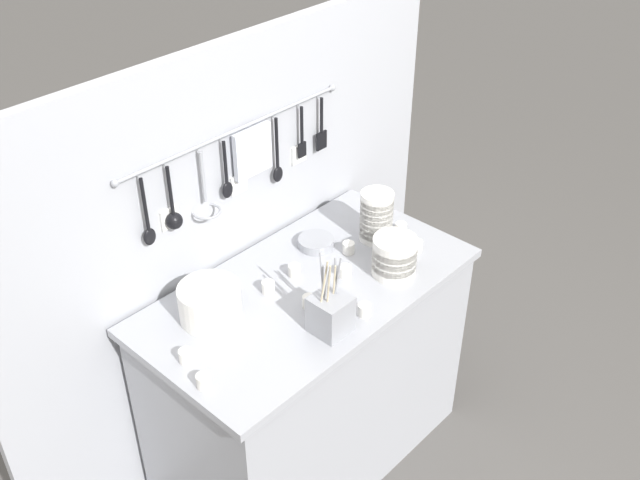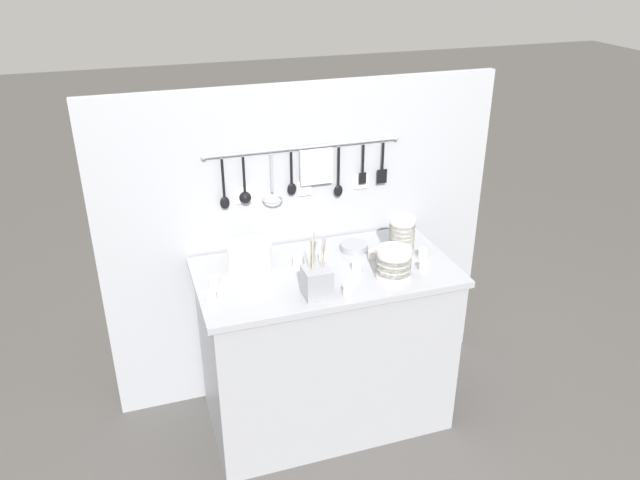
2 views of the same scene
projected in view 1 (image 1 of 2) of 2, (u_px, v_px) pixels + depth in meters
ground_plane at (310, 451)px, 3.01m from camera, size 20.00×20.00×0.00m
counter at (309, 376)px, 2.77m from camera, size 1.18×0.63×0.84m
back_wall at (239, 253)px, 2.74m from camera, size 1.98×0.11×1.62m
bowl_stack_nested_right at (394, 256)px, 2.56m from camera, size 0.15×0.15×0.14m
bowl_stack_short_front at (376, 216)px, 2.72m from camera, size 0.12×0.12×0.19m
plate_stack at (210, 303)px, 2.37m from camera, size 0.20×0.20×0.12m
steel_mixing_bowl at (316, 242)px, 2.72m from camera, size 0.13×0.13×0.03m
cutlery_caddy at (330, 313)px, 2.32m from camera, size 0.11×0.11×0.28m
cup_centre at (401, 228)px, 2.79m from camera, size 0.04×0.04×0.04m
cup_back_right at (268, 287)px, 2.50m from camera, size 0.04×0.04×0.04m
cup_beside_plates at (345, 271)px, 2.57m from camera, size 0.04×0.04×0.04m
cup_front_left at (364, 310)px, 2.40m from camera, size 0.04×0.04×0.04m
cup_front_right at (186, 356)px, 2.23m from camera, size 0.04×0.04×0.04m
cup_back_left at (416, 246)px, 2.69m from camera, size 0.04×0.04×0.04m
cup_mid_row at (295, 271)px, 2.57m from camera, size 0.04×0.04×0.04m
cup_by_caddy at (309, 302)px, 2.43m from camera, size 0.04×0.04×0.04m
cup_edge_near at (349, 248)px, 2.68m from camera, size 0.04×0.04×0.04m
cup_edge_far at (204, 381)px, 2.14m from camera, size 0.04×0.04×0.04m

